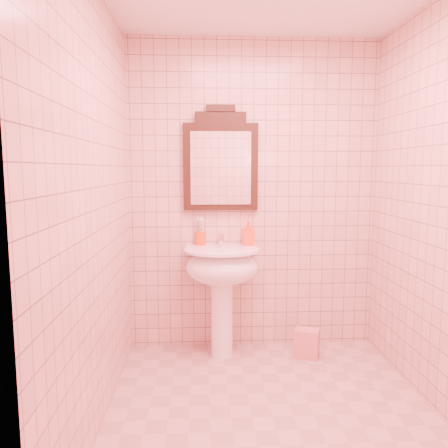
{
  "coord_description": "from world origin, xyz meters",
  "views": [
    {
      "loc": [
        -0.42,
        -2.43,
        1.47
      ],
      "look_at": [
        -0.26,
        0.55,
        1.1
      ],
      "focal_mm": 35.0,
      "sensor_mm": 36.0,
      "label": 1
    }
  ],
  "objects": [
    {
      "name": "faucet",
      "position": [
        -0.26,
        1.01,
        0.92
      ],
      "size": [
        0.04,
        0.16,
        0.11
      ],
      "color": "white",
      "rests_on": "pedestal_sink"
    },
    {
      "name": "pedestal_sink",
      "position": [
        -0.26,
        0.87,
        0.66
      ],
      "size": [
        0.58,
        0.58,
        0.86
      ],
      "color": "white",
      "rests_on": "floor"
    },
    {
      "name": "mirror",
      "position": [
        -0.26,
        1.07,
        1.53
      ],
      "size": [
        0.59,
        0.06,
        0.83
      ],
      "color": "black",
      "rests_on": "back_wall"
    },
    {
      "name": "soap_dispenser",
      "position": [
        -0.05,
        1.01,
        0.96
      ],
      "size": [
        0.1,
        0.1,
        0.19
      ],
      "primitive_type": "imported",
      "rotation": [
        0.0,
        0.0,
        0.09
      ],
      "color": "#FF3D15",
      "rests_on": "pedestal_sink"
    },
    {
      "name": "towel",
      "position": [
        0.4,
        0.81,
        0.11
      ],
      "size": [
        0.22,
        0.19,
        0.23
      ],
      "primitive_type": "cube",
      "rotation": [
        0.0,
        0.0,
        -0.4
      ],
      "color": "tan",
      "rests_on": "floor"
    },
    {
      "name": "back_wall",
      "position": [
        0.0,
        1.1,
        1.25
      ],
      "size": [
        2.0,
        0.02,
        2.5
      ],
      "primitive_type": "cube",
      "color": "#CF9A90",
      "rests_on": "floor"
    },
    {
      "name": "toothbrush_cup",
      "position": [
        -0.43,
        1.05,
        0.92
      ],
      "size": [
        0.09,
        0.09,
        0.2
      ],
      "rotation": [
        0.0,
        0.0,
        -0.15
      ],
      "color": "red",
      "rests_on": "pedestal_sink"
    },
    {
      "name": "floor",
      "position": [
        0.0,
        0.0,
        0.0
      ],
      "size": [
        2.2,
        2.2,
        0.0
      ],
      "primitive_type": "plane",
      "color": "tan",
      "rests_on": "ground"
    }
  ]
}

